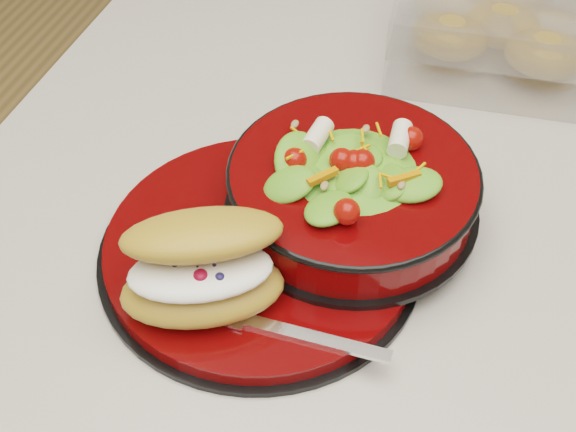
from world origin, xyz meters
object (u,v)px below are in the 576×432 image
(fork, at_px, (287,331))
(pastry_box, at_px, (499,32))
(dinner_plate, at_px, (261,249))
(salad_bowl, at_px, (353,181))
(croissant, at_px, (204,268))

(fork, relative_size, pastry_box, 0.64)
(dinner_plate, xyz_separation_m, fork, (0.05, -0.08, 0.01))
(salad_bowl, relative_size, croissant, 1.52)
(fork, bearing_deg, salad_bowl, -5.98)
(dinner_plate, bearing_deg, fork, -57.59)
(fork, distance_m, pastry_box, 0.46)
(dinner_plate, distance_m, pastry_box, 0.40)
(dinner_plate, bearing_deg, pastry_box, 66.83)
(salad_bowl, bearing_deg, croissant, -122.10)
(salad_bowl, bearing_deg, pastry_box, 73.25)
(croissant, relative_size, pastry_box, 0.62)
(salad_bowl, bearing_deg, fork, -94.60)
(fork, height_order, pastry_box, pastry_box)
(dinner_plate, xyz_separation_m, croissant, (-0.02, -0.07, 0.05))
(dinner_plate, xyz_separation_m, pastry_box, (0.16, 0.36, 0.03))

